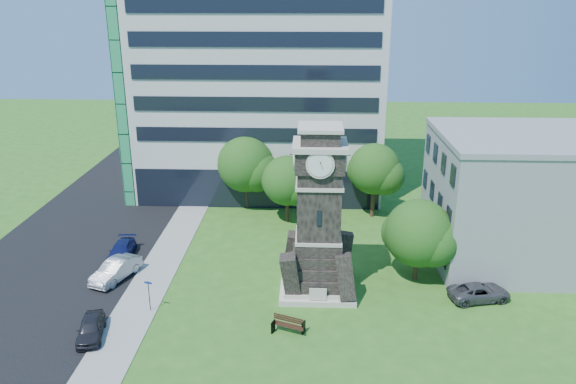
{
  "coord_description": "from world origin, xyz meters",
  "views": [
    {
      "loc": [
        2.36,
        -34.74,
        20.38
      ],
      "look_at": [
        0.66,
        6.19,
        6.04
      ],
      "focal_mm": 35.0,
      "sensor_mm": 36.0,
      "label": 1
    }
  ],
  "objects_px": {
    "car_street_mid": "(116,270)",
    "street_sign": "(149,292)",
    "car_street_south": "(91,328)",
    "car_street_north": "(122,251)",
    "clock_tower": "(319,222)",
    "park_bench": "(288,324)",
    "car_east_lot": "(479,292)"
  },
  "relations": [
    {
      "from": "clock_tower",
      "to": "street_sign",
      "type": "distance_m",
      "value": 12.6
    },
    {
      "from": "car_east_lot",
      "to": "park_bench",
      "type": "height_order",
      "value": "car_east_lot"
    },
    {
      "from": "car_street_south",
      "to": "street_sign",
      "type": "relative_size",
      "value": 1.62
    },
    {
      "from": "street_sign",
      "to": "park_bench",
      "type": "bearing_deg",
      "value": 1.08
    },
    {
      "from": "car_east_lot",
      "to": "street_sign",
      "type": "bearing_deg",
      "value": 84.27
    },
    {
      "from": "car_street_mid",
      "to": "street_sign",
      "type": "bearing_deg",
      "value": -29.39
    },
    {
      "from": "clock_tower",
      "to": "street_sign",
      "type": "xyz_separation_m",
      "value": [
        -11.44,
        -3.61,
        -3.84
      ]
    },
    {
      "from": "car_east_lot",
      "to": "park_bench",
      "type": "xyz_separation_m",
      "value": [
        -13.32,
        -4.58,
        -0.04
      ]
    },
    {
      "from": "clock_tower",
      "to": "street_sign",
      "type": "height_order",
      "value": "clock_tower"
    },
    {
      "from": "car_street_south",
      "to": "street_sign",
      "type": "distance_m",
      "value": 4.38
    },
    {
      "from": "clock_tower",
      "to": "park_bench",
      "type": "distance_m",
      "value": 7.68
    },
    {
      "from": "car_east_lot",
      "to": "clock_tower",
      "type": "bearing_deg",
      "value": 72.32
    },
    {
      "from": "clock_tower",
      "to": "car_street_south",
      "type": "distance_m",
      "value": 16.52
    },
    {
      "from": "car_street_south",
      "to": "car_street_mid",
      "type": "bearing_deg",
      "value": 85.06
    },
    {
      "from": "street_sign",
      "to": "car_east_lot",
      "type": "bearing_deg",
      "value": 19.81
    },
    {
      "from": "street_sign",
      "to": "car_street_north",
      "type": "bearing_deg",
      "value": 133.29
    },
    {
      "from": "car_street_north",
      "to": "street_sign",
      "type": "height_order",
      "value": "street_sign"
    },
    {
      "from": "car_east_lot",
      "to": "car_street_south",
      "type": "bearing_deg",
      "value": 90.56
    },
    {
      "from": "clock_tower",
      "to": "car_street_north",
      "type": "distance_m",
      "value": 17.28
    },
    {
      "from": "clock_tower",
      "to": "car_east_lot",
      "type": "bearing_deg",
      "value": -5.84
    },
    {
      "from": "car_street_mid",
      "to": "car_street_north",
      "type": "xyz_separation_m",
      "value": [
        -0.75,
        3.62,
        -0.14
      ]
    },
    {
      "from": "clock_tower",
      "to": "park_bench",
      "type": "relative_size",
      "value": 5.92
    },
    {
      "from": "car_street_mid",
      "to": "car_street_north",
      "type": "distance_m",
      "value": 3.7
    },
    {
      "from": "park_bench",
      "to": "clock_tower",
      "type": "bearing_deg",
      "value": 93.24
    },
    {
      "from": "car_street_mid",
      "to": "street_sign",
      "type": "relative_size",
      "value": 2.01
    },
    {
      "from": "car_street_north",
      "to": "car_street_mid",
      "type": "bearing_deg",
      "value": -81.51
    },
    {
      "from": "clock_tower",
      "to": "car_street_mid",
      "type": "height_order",
      "value": "clock_tower"
    },
    {
      "from": "car_street_north",
      "to": "car_street_south",
      "type": "bearing_deg",
      "value": -84.6
    },
    {
      "from": "car_street_mid",
      "to": "street_sign",
      "type": "xyz_separation_m",
      "value": [
        3.83,
        -4.45,
        0.68
      ]
    },
    {
      "from": "car_east_lot",
      "to": "car_street_mid",
      "type": "bearing_deg",
      "value": 73.86
    },
    {
      "from": "car_street_mid",
      "to": "car_street_north",
      "type": "height_order",
      "value": "car_street_mid"
    },
    {
      "from": "clock_tower",
      "to": "car_street_north",
      "type": "bearing_deg",
      "value": 164.44
    }
  ]
}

